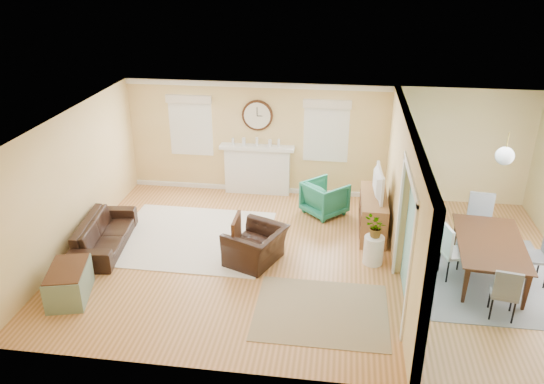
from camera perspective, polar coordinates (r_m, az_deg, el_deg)
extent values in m
plane|color=#A16631|center=(9.85, 4.41, -7.36)|extent=(9.00, 9.00, 0.00)
cube|color=#D8B669|center=(12.03, 5.58, 5.46)|extent=(9.00, 0.02, 2.60)
cube|color=#D8B669|center=(6.63, 2.99, -11.26)|extent=(9.00, 0.02, 2.60)
cube|color=#D8B669|center=(10.45, -20.78, 0.97)|extent=(0.02, 6.00, 2.60)
cube|color=white|center=(8.77, 4.95, 7.27)|extent=(9.00, 6.00, 0.02)
cube|color=#D8B669|center=(10.57, 13.29, 2.22)|extent=(0.12, 3.20, 2.60)
cube|color=#D8B669|center=(7.12, 15.65, -9.51)|extent=(0.12, 1.00, 2.60)
cube|color=#D8B669|center=(7.86, 15.40, 2.89)|extent=(0.12, 1.80, 0.40)
cube|color=white|center=(9.19, 13.48, -2.62)|extent=(0.04, 0.12, 2.20)
cube|color=white|center=(7.63, 14.54, -8.68)|extent=(0.04, 0.12, 2.20)
cube|color=white|center=(7.93, 14.74, 1.57)|extent=(0.04, 1.92, 0.12)
cube|color=#74B8B5|center=(9.30, 14.36, -1.01)|extent=(0.02, 6.00, 2.60)
cube|color=white|center=(12.32, -1.58, 2.30)|extent=(1.50, 0.24, 1.10)
cube|color=white|center=(12.08, -1.63, 4.80)|extent=(1.70, 0.30, 0.08)
cube|color=black|center=(12.43, -1.50, 2.26)|extent=(0.85, 0.02, 0.75)
cube|color=gold|center=(12.36, -1.58, 1.73)|extent=(0.85, 0.02, 0.62)
cylinder|color=#402615|center=(11.98, -1.58, 8.24)|extent=(0.70, 0.06, 0.70)
cylinder|color=silver|center=(11.94, -1.61, 8.20)|extent=(0.60, 0.01, 0.60)
cube|color=black|center=(11.91, -1.62, 8.65)|extent=(0.02, 0.01, 0.20)
cube|color=black|center=(11.93, -1.32, 8.18)|extent=(0.12, 0.01, 0.02)
cube|color=white|center=(12.41, -8.69, 7.10)|extent=(0.90, 0.03, 1.30)
cube|color=white|center=(12.38, -8.73, 7.06)|extent=(1.00, 0.04, 1.40)
cube|color=beige|center=(12.18, -8.97, 9.84)|extent=(1.05, 0.10, 0.18)
cube|color=white|center=(11.93, 5.86, 6.55)|extent=(0.90, 0.03, 1.30)
cube|color=white|center=(11.90, 5.85, 6.51)|extent=(1.00, 0.04, 1.40)
cube|color=beige|center=(11.69, 5.98, 9.39)|extent=(1.05, 0.10, 0.18)
cylinder|color=gold|center=(9.18, 24.01, 5.02)|extent=(0.02, 0.02, 0.30)
sphere|color=white|center=(9.26, 23.75, 3.57)|extent=(0.30, 0.30, 0.30)
cube|color=beige|center=(10.68, -8.52, -4.82)|extent=(3.01, 2.62, 0.02)
cube|color=#9F8761|center=(8.59, 5.30, -12.67)|extent=(2.09, 1.71, 0.01)
cube|color=gray|center=(10.10, 22.07, -8.38)|extent=(2.26, 2.83, 0.01)
imported|color=black|center=(10.60, -17.58, -4.28)|extent=(1.02, 2.06, 0.58)
imported|color=black|center=(9.63, -1.76, -5.80)|extent=(1.21, 1.28, 0.66)
imported|color=#1E7362|center=(11.42, 5.71, -0.64)|extent=(1.12, 1.12, 0.73)
cube|color=slate|center=(9.33, -21.00, -9.15)|extent=(0.80, 1.07, 0.53)
cube|color=#402615|center=(9.19, -21.25, -7.72)|extent=(0.76, 1.02, 0.02)
cube|color=brown|center=(10.78, 10.80, -2.37)|extent=(0.50, 1.50, 0.80)
cube|color=#402615|center=(10.29, 9.53, -2.65)|extent=(0.01, 0.40, 0.22)
cube|color=#402615|center=(10.42, 9.43, -3.98)|extent=(0.01, 0.40, 0.22)
cube|color=#402615|center=(10.70, 9.50, -1.57)|extent=(0.01, 0.40, 0.22)
cube|color=#402615|center=(10.82, 9.40, -2.86)|extent=(0.01, 0.40, 0.22)
cube|color=#402615|center=(11.11, 9.46, -0.57)|extent=(0.01, 0.40, 0.22)
cube|color=#402615|center=(11.22, 9.37, -1.82)|extent=(0.01, 0.40, 0.22)
imported|color=black|center=(10.49, 10.97, 0.98)|extent=(0.19, 0.99, 0.57)
cylinder|color=white|center=(9.79, 10.86, -6.16)|extent=(0.36, 0.36, 0.53)
imported|color=#337F33|center=(9.56, 11.08, -3.73)|extent=(0.48, 0.48, 0.41)
imported|color=#402615|center=(9.93, 22.38, -6.71)|extent=(1.26, 2.06, 0.69)
cube|color=gray|center=(10.80, 21.42, -3.13)|extent=(0.51, 0.51, 0.05)
cube|color=gray|center=(10.69, 21.64, -1.83)|extent=(0.46, 0.11, 0.54)
cylinder|color=black|center=(11.11, 22.09, -3.99)|extent=(0.03, 0.03, 0.46)
cylinder|color=black|center=(10.78, 22.26, -4.90)|extent=(0.03, 0.03, 0.46)
cylinder|color=black|center=(11.06, 20.20, -3.81)|extent=(0.03, 0.03, 0.46)
cylinder|color=black|center=(10.73, 20.31, -4.71)|extent=(0.03, 0.03, 0.46)
cube|color=gray|center=(8.96, 23.68, -9.93)|extent=(0.45, 0.45, 0.05)
cube|color=gray|center=(8.84, 23.93, -8.66)|extent=(0.40, 0.12, 0.47)
cylinder|color=black|center=(8.93, 22.48, -11.58)|extent=(0.03, 0.03, 0.39)
cylinder|color=black|center=(9.19, 22.38, -10.45)|extent=(0.03, 0.03, 0.39)
cylinder|color=black|center=(8.97, 24.53, -11.77)|extent=(0.03, 0.03, 0.39)
cylinder|color=black|center=(9.24, 24.36, -10.65)|extent=(0.03, 0.03, 0.39)
cube|color=white|center=(9.66, 19.09, -6.24)|extent=(0.53, 0.53, 0.05)
cube|color=white|center=(9.53, 19.30, -4.89)|extent=(0.16, 0.43, 0.52)
cylinder|color=black|center=(9.84, 17.54, -7.08)|extent=(0.03, 0.03, 0.44)
cylinder|color=black|center=(9.99, 19.41, -6.88)|extent=(0.03, 0.03, 0.44)
cylinder|color=black|center=(9.57, 18.36, -8.15)|extent=(0.03, 0.03, 0.44)
cylinder|color=black|center=(9.72, 20.27, -7.92)|extent=(0.03, 0.03, 0.44)
cube|color=gray|center=(10.01, 26.34, -6.27)|extent=(0.46, 0.46, 0.05)
cube|color=gray|center=(9.89, 26.63, -4.91)|extent=(0.05, 0.46, 0.54)
cylinder|color=black|center=(9.92, 25.34, -8.09)|extent=(0.03, 0.03, 0.46)
cylinder|color=black|center=(10.35, 26.76, -7.04)|extent=(0.03, 0.03, 0.46)
cylinder|color=black|center=(10.23, 24.80, -7.00)|extent=(0.03, 0.03, 0.46)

